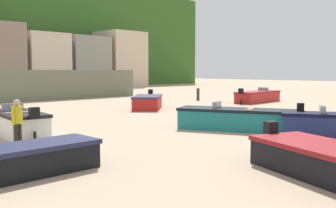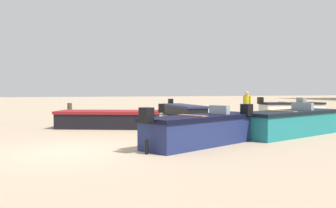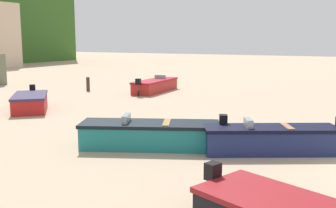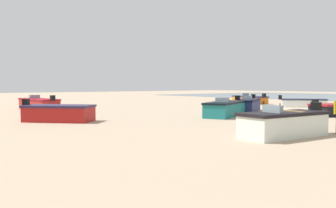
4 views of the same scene
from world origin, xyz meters
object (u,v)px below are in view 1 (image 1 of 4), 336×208
boat_teal_5 (236,119)px  beach_walker_distant (17,120)px  boat_white_4 (18,123)px  boat_black_2 (336,163)px  boat_red_7 (148,102)px  boat_red_8 (258,97)px  mooring_post_near_water (198,94)px

boat_teal_5 → beach_walker_distant: 8.83m
boat_white_4 → beach_walker_distant: size_ratio=2.49×
boat_white_4 → boat_black_2: bearing=-69.8°
boat_black_2 → boat_red_7: size_ratio=1.26×
boat_white_4 → boat_red_8: bearing=13.2°
mooring_post_near_water → beach_walker_distant: (-19.97, -9.07, 0.43)m
boat_red_7 → mooring_post_near_water: bearing=-114.8°
boat_teal_5 → boat_red_7: size_ratio=1.35×
boat_teal_5 → boat_red_7: (3.60, 9.58, -0.02)m
boat_black_2 → beach_walker_distant: (-3.57, 8.94, 0.56)m
boat_teal_5 → beach_walker_distant: bearing=138.1°
boat_black_2 → boat_teal_5: size_ratio=0.94×
boat_red_8 → beach_walker_distant: 22.28m
mooring_post_near_water → beach_walker_distant: beach_walker_distant is taller
boat_white_4 → boat_red_7: boat_white_4 is taller
boat_white_4 → mooring_post_near_water: boat_white_4 is taller
boat_white_4 → boat_red_8: (20.78, 1.96, -0.03)m
boat_black_2 → beach_walker_distant: bearing=-46.8°
boat_white_4 → boat_red_8: 20.87m
boat_white_4 → boat_teal_5: (7.27, -5.25, -0.02)m
mooring_post_near_water → beach_walker_distant: 21.94m
boat_teal_5 → boat_red_7: boat_teal_5 is taller
boat_white_4 → mooring_post_near_water: 20.05m
boat_black_2 → boat_red_8: boat_red_8 is taller
boat_black_2 → boat_white_4: boat_white_4 is taller
boat_black_2 → boat_red_8: (18.28, 13.28, 0.06)m
boat_white_4 → beach_walker_distant: (-1.07, -2.38, 0.46)m
boat_red_8 → boat_black_2: bearing=-56.7°
beach_walker_distant → mooring_post_near_water: bearing=172.3°
boat_red_7 → boat_red_8: boat_red_8 is taller
boat_red_7 → mooring_post_near_water: size_ratio=3.71×
boat_red_7 → beach_walker_distant: bearing=78.1°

